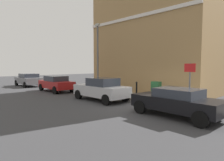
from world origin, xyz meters
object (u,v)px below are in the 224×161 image
at_px(car_red, 56,83).
at_px(car_silver, 101,89).
at_px(lamppost, 98,54).
at_px(utility_cabinet, 156,91).
at_px(bollard_near_cabinet, 137,88).
at_px(car_black, 177,101).
at_px(street_sign, 190,78).
at_px(bollard_far_kerb, 114,88).
at_px(car_grey, 29,80).

bearing_deg(car_red, car_silver, -178.21).
height_order(car_silver, lamppost, lamppost).
bearing_deg(utility_cabinet, car_red, 104.37).
xyz_separation_m(car_silver, bollard_near_cabinet, (2.35, -1.09, -0.06)).
xyz_separation_m(car_silver, utility_cabinet, (2.25, -2.77, -0.09)).
height_order(car_black, street_sign, street_sign).
height_order(utility_cabinet, bollard_far_kerb, utility_cabinet).
bearing_deg(car_silver, lamppost, -35.99).
relative_size(street_sign, lamppost, 0.40).
relative_size(car_red, street_sign, 1.74).
xyz_separation_m(car_black, bollard_near_cabinet, (2.53, 4.40, 0.01)).
distance_m(utility_cabinet, bollard_far_kerb, 3.16).
bearing_deg(lamppost, car_black, -105.96).
bearing_deg(car_black, bollard_far_kerb, -14.05).
xyz_separation_m(bollard_near_cabinet, bollard_far_kerb, (-0.90, 1.37, 0.00)).
bearing_deg(street_sign, car_silver, 107.48).
bearing_deg(lamppost, utility_cabinet, -90.50).
distance_m(car_grey, lamppost, 10.03).
bearing_deg(bollard_near_cabinet, street_sign, -99.66).
distance_m(car_grey, bollard_near_cabinet, 13.88).
distance_m(bollard_near_cabinet, bollard_far_kerb, 1.64).
relative_size(car_silver, bollard_far_kerb, 3.84).
distance_m(bollard_near_cabinet, street_sign, 4.30).
distance_m(car_red, lamppost, 4.62).
xyz_separation_m(bollard_near_cabinet, street_sign, (-0.70, -4.13, 0.96)).
relative_size(car_silver, utility_cabinet, 3.47).
height_order(car_red, lamppost, lamppost).
bearing_deg(lamppost, bollard_far_kerb, -106.39).
distance_m(car_silver, bollard_near_cabinet, 2.59).
xyz_separation_m(car_grey, bollard_far_kerb, (1.62, -12.28, -0.05)).
distance_m(car_black, bollard_near_cabinet, 5.07).
height_order(car_grey, utility_cabinet, car_grey).
xyz_separation_m(car_grey, bollard_near_cabinet, (2.52, -13.65, -0.05)).
height_order(car_black, car_silver, car_silver).
relative_size(car_red, utility_cabinet, 3.48).
bearing_deg(car_grey, street_sign, -173.23).
bearing_deg(car_silver, bollard_far_kerb, -78.97).
bearing_deg(car_black, car_silver, -0.17).
bearing_deg(car_silver, car_red, 0.38).
xyz_separation_m(car_red, street_sign, (1.70, -11.44, 0.92)).
bearing_deg(lamppost, street_sign, -94.46).
bearing_deg(utility_cabinet, car_grey, 98.96).
xyz_separation_m(car_black, car_red, (0.12, 11.70, 0.05)).
bearing_deg(lamppost, car_red, 127.77).
relative_size(bollard_near_cabinet, bollard_far_kerb, 1.00).
distance_m(car_grey, utility_cabinet, 15.52).
bearing_deg(car_grey, car_black, -179.08).
relative_size(car_silver, lamppost, 0.70).
xyz_separation_m(car_black, car_grey, (0.01, 18.05, 0.07)).
bearing_deg(bollard_far_kerb, bollard_near_cabinet, -56.75).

